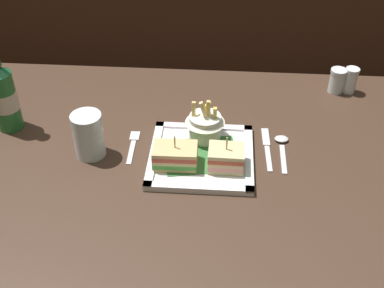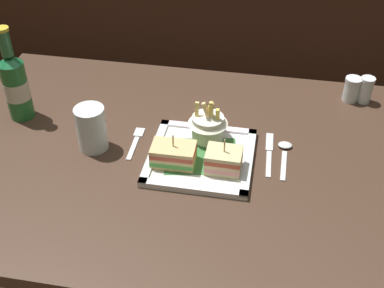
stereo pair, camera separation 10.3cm
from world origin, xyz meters
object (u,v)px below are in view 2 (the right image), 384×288
(fork, at_px, (136,141))
(pepper_shaker, at_px, (365,91))
(fries_cup, at_px, (208,124))
(knife, at_px, (269,152))
(beer_bottle, at_px, (16,85))
(water_glass, at_px, (92,131))
(sandwich_half_right, at_px, (224,160))
(spoon, at_px, (285,150))
(salt_shaker, at_px, (351,91))
(dining_table, at_px, (184,201))
(square_plate, at_px, (201,157))
(sandwich_half_left, at_px, (173,155))

(fork, bearing_deg, pepper_shaker, 26.72)
(pepper_shaker, bearing_deg, fries_cup, -147.05)
(fork, relative_size, knife, 0.77)
(beer_bottle, relative_size, water_glass, 2.25)
(beer_bottle, distance_m, water_glass, 0.26)
(sandwich_half_right, xyz_separation_m, spoon, (0.14, 0.10, -0.03))
(spoon, distance_m, salt_shaker, 0.32)
(fork, relative_size, pepper_shaker, 1.69)
(dining_table, relative_size, square_plate, 4.97)
(fork, bearing_deg, dining_table, -13.47)
(beer_bottle, relative_size, spoon, 1.84)
(water_glass, xyz_separation_m, knife, (0.43, 0.06, -0.05))
(dining_table, relative_size, knife, 7.41)
(spoon, bearing_deg, sandwich_half_left, -158.42)
(fries_cup, relative_size, salt_shaker, 1.60)
(square_plate, height_order, fries_cup, fries_cup)
(dining_table, xyz_separation_m, spoon, (0.24, 0.05, 0.17))
(dining_table, distance_m, fries_cup, 0.23)
(water_glass, height_order, salt_shaker, water_glass)
(sandwich_half_right, relative_size, salt_shaker, 1.22)
(square_plate, relative_size, sandwich_half_left, 2.41)
(knife, bearing_deg, spoon, 11.97)
(dining_table, height_order, knife, knife)
(sandwich_half_left, relative_size, knife, 0.62)
(square_plate, bearing_deg, beer_bottle, 169.18)
(water_glass, distance_m, spoon, 0.48)
(knife, height_order, pepper_shaker, pepper_shaker)
(dining_table, xyz_separation_m, fork, (-0.13, 0.03, 0.16))
(dining_table, bearing_deg, beer_bottle, 169.39)
(sandwich_half_right, bearing_deg, dining_table, 155.67)
(dining_table, relative_size, fries_cup, 10.91)
(sandwich_half_left, bearing_deg, salt_shaker, 40.81)
(sandwich_half_left, xyz_separation_m, knife, (0.22, 0.09, -0.03))
(spoon, bearing_deg, water_glass, -172.17)
(beer_bottle, height_order, knife, beer_bottle)
(dining_table, bearing_deg, water_glass, -177.46)
(dining_table, bearing_deg, salt_shaker, 37.88)
(knife, bearing_deg, beer_bottle, 176.61)
(spoon, bearing_deg, salt_shaker, 57.42)
(knife, bearing_deg, sandwich_half_left, -156.89)
(square_plate, distance_m, fork, 0.18)
(spoon, bearing_deg, fork, -176.34)
(dining_table, xyz_separation_m, beer_bottle, (-0.46, 0.09, 0.26))
(square_plate, height_order, spoon, square_plate)
(sandwich_half_right, xyz_separation_m, fork, (-0.23, 0.08, -0.03))
(sandwich_half_left, xyz_separation_m, sandwich_half_right, (0.12, 0.00, 0.00))
(fries_cup, relative_size, pepper_shaker, 1.50)
(spoon, height_order, pepper_shaker, pepper_shaker)
(sandwich_half_left, bearing_deg, water_glass, 169.95)
(salt_shaker, bearing_deg, fork, -151.72)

